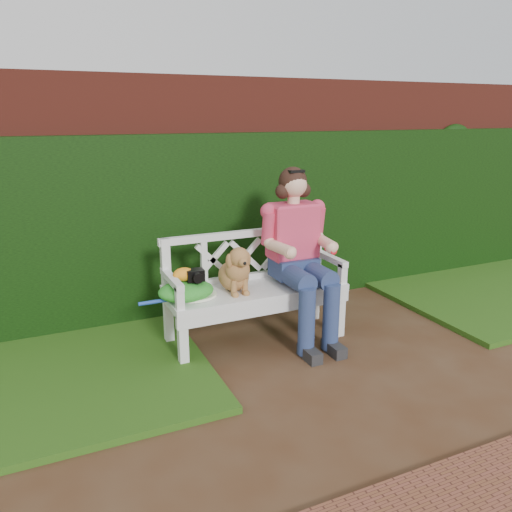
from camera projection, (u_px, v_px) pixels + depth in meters
name	position (u px, v px, depth m)	size (l,w,h in m)	color
ground	(372.00, 372.00, 3.75)	(60.00, 60.00, 0.00)	#422514
brick_wall	(265.00, 192.00, 5.11)	(10.00, 0.30, 2.20)	maroon
ivy_hedge	(274.00, 219.00, 4.99)	(10.00, 0.18, 1.70)	#12370A
grass_left	(22.00, 380.00, 3.58)	(2.60, 2.00, 0.05)	#11360E
grass_right	(501.00, 288.00, 5.48)	(2.60, 2.00, 0.05)	#11360E
garden_bench	(256.00, 314.00, 4.21)	(1.58, 0.60, 0.48)	white
seated_woman	(295.00, 254.00, 4.20)	(0.61, 0.82, 1.45)	#EF4A50
dog	(235.00, 268.00, 4.00)	(0.26, 0.36, 0.40)	brown
tennis_racket	(192.00, 296.00, 3.90)	(0.65, 0.27, 0.03)	white
green_bag	(186.00, 290.00, 3.86)	(0.43, 0.34, 0.15)	#1D8124
camera_item	(195.00, 275.00, 3.84)	(0.13, 0.10, 0.09)	black
baseball_glove	(184.00, 274.00, 3.83)	(0.17, 0.12, 0.11)	orange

